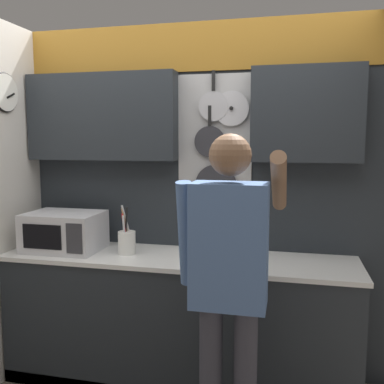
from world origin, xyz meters
TOP-DOWN VIEW (x-y plane):
  - ground_plane at (0.00, 0.00)m, footprint 14.00×14.00m
  - base_cabinet_counter at (0.00, -0.00)m, footprint 2.38×0.58m
  - back_wall_unit at (-0.02, 0.26)m, footprint 2.95×0.20m
  - microwave at (-0.82, -0.02)m, footprint 0.51×0.39m
  - knife_block at (0.34, -0.02)m, footprint 0.12×0.16m
  - utensil_crock at (-0.35, -0.02)m, footprint 0.12×0.12m
  - person at (0.44, -0.62)m, footprint 0.54×0.61m

SIDE VIEW (x-z plane):
  - ground_plane at x=0.00m, z-range 0.00..0.00m
  - base_cabinet_counter at x=0.00m, z-range 0.00..0.90m
  - utensil_crock at x=-0.35m, z-range 0.82..1.16m
  - knife_block at x=0.34m, z-range 0.87..1.12m
  - person at x=0.44m, z-range 0.17..1.88m
  - microwave at x=-0.82m, z-range 0.90..1.17m
  - back_wall_unit at x=-0.02m, z-range 0.26..2.75m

